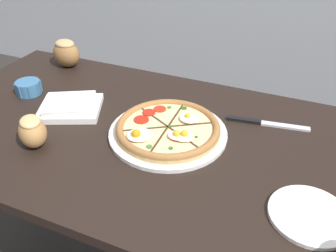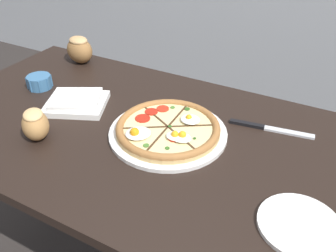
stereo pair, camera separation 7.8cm
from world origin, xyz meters
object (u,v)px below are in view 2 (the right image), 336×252
at_px(pizza, 168,129).
at_px(side_saucer, 300,225).
at_px(dining_table, 157,162).
at_px(bread_piece_near, 79,49).
at_px(knife_main, 270,129).
at_px(bread_piece_mid, 35,124).
at_px(ramekin_bowl, 39,81).
at_px(napkin_folded, 76,102).

xyz_separation_m(pizza, side_saucer, (0.41, -0.16, -0.01)).
relative_size(dining_table, bread_piece_near, 10.92).
height_order(bread_piece_near, knife_main, bread_piece_near).
xyz_separation_m(bread_piece_mid, knife_main, (0.58, 0.35, -0.04)).
distance_m(dining_table, bread_piece_mid, 0.37).
height_order(dining_table, ramekin_bowl, ramekin_bowl).
xyz_separation_m(pizza, bread_piece_mid, (-0.32, -0.19, 0.03)).
distance_m(napkin_folded, bread_piece_mid, 0.19).
bearing_deg(napkin_folded, bread_piece_mid, -84.89).
bearing_deg(dining_table, ramekin_bowl, 173.80).
xyz_separation_m(dining_table, bread_piece_near, (-0.53, 0.30, 0.16)).
bearing_deg(pizza, bread_piece_mid, -149.76).
relative_size(napkin_folded, bread_piece_mid, 1.92).
relative_size(ramekin_bowl, knife_main, 0.36).
bearing_deg(ramekin_bowl, bread_piece_near, 93.93).
bearing_deg(napkin_folded, knife_main, 15.66).
relative_size(dining_table, bread_piece_mid, 12.27).
bearing_deg(pizza, dining_table, -152.70).
relative_size(bread_piece_mid, side_saucer, 0.68).
height_order(dining_table, knife_main, knife_main).
distance_m(dining_table, napkin_folded, 0.33).
xyz_separation_m(ramekin_bowl, side_saucer, (0.95, -0.20, -0.02)).
bearing_deg(napkin_folded, side_saucer, -12.33).
bearing_deg(side_saucer, bread_piece_mid, -178.06).
bearing_deg(knife_main, dining_table, -155.73).
relative_size(napkin_folded, knife_main, 0.96).
bearing_deg(knife_main, side_saucer, -73.49).
bearing_deg(bread_piece_near, pizza, -26.97).
xyz_separation_m(pizza, knife_main, (0.25, 0.17, -0.01)).
distance_m(napkin_folded, knife_main, 0.62).
bearing_deg(ramekin_bowl, bread_piece_mid, -46.17).
relative_size(ramekin_bowl, side_saucer, 0.49).
height_order(dining_table, bread_piece_mid, bread_piece_mid).
bearing_deg(knife_main, napkin_folded, -172.60).
xyz_separation_m(dining_table, pizza, (0.03, 0.02, 0.12)).
bearing_deg(knife_main, bread_piece_near, 163.48).
bearing_deg(pizza, side_saucer, -21.91).
xyz_separation_m(bread_piece_near, bread_piece_mid, (0.24, -0.47, -0.01)).
distance_m(pizza, side_saucer, 0.44).
distance_m(dining_table, bread_piece_near, 0.63).
distance_m(bread_piece_mid, side_saucer, 0.73).
relative_size(pizza, side_saucer, 1.91).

